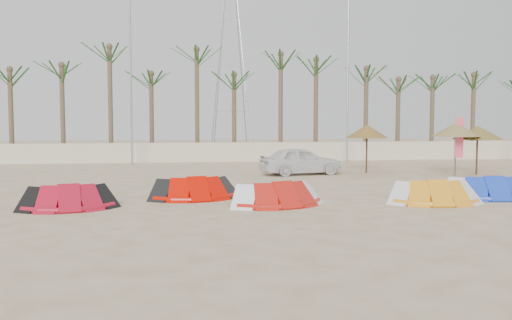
{
  "coord_description": "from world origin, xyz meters",
  "views": [
    {
      "loc": [
        -3.07,
        -16.6,
        3.02
      ],
      "look_at": [
        0.0,
        6.0,
        1.3
      ],
      "focal_mm": 40.0,
      "sensor_mm": 36.0,
      "label": 1
    }
  ],
  "objects": [
    {
      "name": "parasol_right",
      "position": [
        12.46,
        11.43,
        2.21
      ],
      "size": [
        2.55,
        2.55,
        2.56
      ],
      "color": "#4C331E",
      "rests_on": "ground"
    },
    {
      "name": "kite_red_right",
      "position": [
        0.29,
        2.65,
        0.42
      ],
      "size": [
        3.7,
        2.45,
        0.9
      ],
      "color": "red",
      "rests_on": "ground"
    },
    {
      "name": "car",
      "position": [
        3.27,
        12.64,
        0.73
      ],
      "size": [
        4.52,
        2.51,
        1.46
      ],
      "primitive_type": "imported",
      "rotation": [
        0.0,
        0.0,
        1.76
      ],
      "color": "white",
      "rests_on": "ground"
    },
    {
      "name": "parasol_left",
      "position": [
        7.03,
        13.14,
        2.25
      ],
      "size": [
        2.26,
        2.26,
        2.61
      ],
      "color": "#4C331E",
      "rests_on": "ground"
    },
    {
      "name": "kite_orange",
      "position": [
        5.75,
        2.3,
        0.42
      ],
      "size": [
        3.27,
        1.79,
        0.9
      ],
      "color": "orange",
      "rests_on": "ground"
    },
    {
      "name": "flag_pink",
      "position": [
        11.12,
        10.87,
        1.88
      ],
      "size": [
        0.45,
        0.06,
        3.17
      ],
      "color": "#A5A8AD",
      "rests_on": "ground"
    },
    {
      "name": "parasol_mid",
      "position": [
        11.04,
        11.02,
        2.38
      ],
      "size": [
        2.44,
        2.44,
        2.73
      ],
      "color": "#4C331E",
      "rests_on": "ground"
    },
    {
      "name": "kite_red_left",
      "position": [
        -6.65,
        2.79,
        0.42
      ],
      "size": [
        3.34,
        2.1,
        0.9
      ],
      "color": "#B70F27",
      "rests_on": "ground"
    },
    {
      "name": "palm_line",
      "position": [
        0.67,
        23.5,
        6.44
      ],
      "size": [
        52.0,
        4.0,
        7.7
      ],
      "color": "brown",
      "rests_on": "ground"
    },
    {
      "name": "ground",
      "position": [
        0.0,
        0.0,
        0.0
      ],
      "size": [
        120.0,
        120.0,
        0.0
      ],
      "primitive_type": "plane",
      "color": "beige",
      "rests_on": "ground"
    },
    {
      "name": "boundary_wall",
      "position": [
        0.0,
        22.0,
        0.65
      ],
      "size": [
        60.0,
        0.3,
        1.3
      ],
      "primitive_type": "cube",
      "color": "beige",
      "rests_on": "ground"
    },
    {
      "name": "kite_red_mid",
      "position": [
        -2.49,
        4.6,
        0.42
      ],
      "size": [
        3.51,
        2.14,
        0.9
      ],
      "color": "red",
      "rests_on": "ground"
    },
    {
      "name": "lamp_b",
      "position": [
        -5.96,
        20.0,
        5.77
      ],
      "size": [
        1.25,
        0.14,
        11.0
      ],
      "color": "#A5A8AD",
      "rests_on": "ground"
    },
    {
      "name": "lamp_c",
      "position": [
        8.04,
        20.0,
        5.77
      ],
      "size": [
        1.25,
        0.14,
        11.0
      ],
      "color": "#A5A8AD",
      "rests_on": "ground"
    },
    {
      "name": "pylon",
      "position": [
        1.0,
        28.0,
        0.0
      ],
      "size": [
        3.0,
        3.0,
        14.0
      ],
      "primitive_type": null,
      "color": "#A5A8AD",
      "rests_on": "ground"
    },
    {
      "name": "kite_blue",
      "position": [
        8.39,
        3.3,
        0.42
      ],
      "size": [
        3.57,
        1.83,
        0.9
      ],
      "color": "blue",
      "rests_on": "ground"
    }
  ]
}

